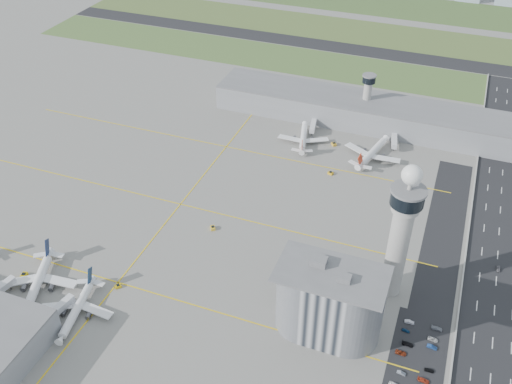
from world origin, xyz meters
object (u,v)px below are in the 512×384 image
(airplane_far_a, at_px, (304,134))
(airplane_near_c, at_px, (75,306))
(car_lot_8, at_px, (429,370))
(car_lot_9, at_px, (432,347))
(car_lot_2, at_px, (401,353))
(car_lot_0, at_px, (394,384))
(jet_bridge_far_1, at_px, (394,137))
(car_lot_3, at_px, (408,344))
(admin_building, at_px, (329,302))
(control_tower, at_px, (402,228))
(tug_1, at_px, (47,257))
(car_lot_11, at_px, (437,328))
(tug_5, at_px, (330,173))
(tug_0, at_px, (24,275))
(tug_4, at_px, (334,144))
(airplane_far_b, at_px, (373,148))
(car_lot_4, at_px, (406,330))
(airplane_near_b, at_px, (36,279))
(car_hw_1, at_px, (498,269))
(jet_bridge_far_0, at_px, (314,122))
(tug_2, at_px, (118,286))
(car_lot_5, at_px, (409,322))
(car_lot_10, at_px, (433,339))
(secondary_tower, at_px, (367,94))
(car_lot_7, at_px, (423,380))
(car_hw_4, at_px, (495,119))

(airplane_far_a, bearing_deg, airplane_near_c, 150.35)
(car_lot_8, height_order, car_lot_9, car_lot_9)
(car_lot_2, distance_m, car_lot_9, 12.94)
(car_lot_0, bearing_deg, jet_bridge_far_1, 16.50)
(car_lot_3, bearing_deg, admin_building, 97.42)
(car_lot_3, bearing_deg, control_tower, 25.76)
(tug_1, distance_m, car_lot_11, 173.57)
(car_lot_3, relative_size, car_lot_8, 1.25)
(tug_5, height_order, car_lot_0, tug_5)
(car_lot_11, bearing_deg, tug_0, 102.50)
(car_lot_8, bearing_deg, control_tower, 28.63)
(tug_4, bearing_deg, car_lot_2, -105.98)
(airplane_far_b, height_order, car_lot_4, airplane_far_b)
(airplane_near_b, height_order, car_hw_1, airplane_near_b)
(airplane_far_b, bearing_deg, car_lot_0, -152.48)
(car_lot_0, xyz_separation_m, car_lot_4, (0.18, 26.61, -0.05))
(jet_bridge_far_0, distance_m, car_lot_4, 165.10)
(airplane_near_c, relative_size, car_lot_11, 8.31)
(tug_4, bearing_deg, car_lot_11, -98.90)
(tug_2, bearing_deg, airplane_near_b, 64.36)
(admin_building, xyz_separation_m, car_lot_5, (30.87, 14.56, -14.66))
(car_lot_10, bearing_deg, car_lot_9, -170.09)
(car_lot_4, height_order, car_lot_5, car_lot_5)
(airplane_near_c, bearing_deg, jet_bridge_far_1, 140.03)
(admin_building, bearing_deg, airplane_far_b, 93.65)
(airplane_far_a, bearing_deg, secondary_tower, -51.32)
(jet_bridge_far_0, bearing_deg, car_lot_5, 20.11)
(car_lot_9, bearing_deg, jet_bridge_far_1, 22.23)
(airplane_near_b, xyz_separation_m, car_lot_2, (152.28, 21.18, -5.09))
(admin_building, bearing_deg, car_lot_11, 19.93)
(control_tower, xyz_separation_m, car_lot_9, (21.00, -24.91, -34.40))
(car_lot_0, bearing_deg, airplane_near_c, 102.31)
(tug_0, distance_m, car_lot_9, 175.53)
(admin_building, xyz_separation_m, car_lot_7, (39.94, -11.41, -14.68))
(car_lot_4, bearing_deg, car_lot_10, -86.42)
(tug_2, bearing_deg, car_lot_10, -128.95)
(airplane_far_b, bearing_deg, control_tower, -151.39)
(car_lot_4, bearing_deg, airplane_near_c, 114.20)
(tug_1, relative_size, car_lot_7, 0.73)
(car_lot_3, bearing_deg, tug_2, 98.15)
(control_tower, height_order, jet_bridge_far_0, control_tower)
(tug_4, height_order, car_hw_1, tug_4)
(jet_bridge_far_1, distance_m, car_lot_8, 165.43)
(airplane_far_a, relative_size, car_lot_8, 10.20)
(car_lot_7, bearing_deg, tug_5, 34.77)
(airplane_far_b, distance_m, car_lot_7, 151.83)
(airplane_far_a, relative_size, tug_1, 11.45)
(car_lot_5, relative_size, car_hw_4, 1.07)
(airplane_far_a, xyz_separation_m, jet_bridge_far_1, (50.97, 19.70, -2.22))
(car_lot_4, bearing_deg, tug_2, 106.51)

